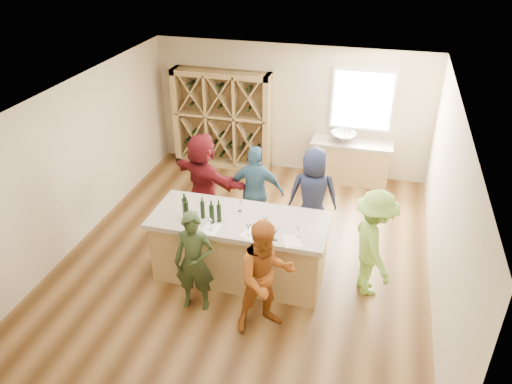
% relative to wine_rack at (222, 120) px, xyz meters
% --- Properties ---
extents(floor, '(6.00, 7.00, 0.10)m').
position_rel_wine_rack_xyz_m(floor, '(1.50, -3.27, -1.15)').
color(floor, brown).
rests_on(floor, ground).
extents(ceiling, '(6.00, 7.00, 0.10)m').
position_rel_wine_rack_xyz_m(ceiling, '(1.50, -3.27, 1.75)').
color(ceiling, white).
rests_on(ceiling, ground).
extents(wall_back, '(6.00, 0.10, 2.80)m').
position_rel_wine_rack_xyz_m(wall_back, '(1.50, 0.28, 0.30)').
color(wall_back, '#C6B38F').
rests_on(wall_back, ground).
extents(wall_front, '(6.00, 0.10, 2.80)m').
position_rel_wine_rack_xyz_m(wall_front, '(1.50, -6.82, 0.30)').
color(wall_front, '#C6B38F').
rests_on(wall_front, ground).
extents(wall_left, '(0.10, 7.00, 2.80)m').
position_rel_wine_rack_xyz_m(wall_left, '(-1.55, -3.27, 0.30)').
color(wall_left, '#C6B38F').
rests_on(wall_left, ground).
extents(wall_right, '(0.10, 7.00, 2.80)m').
position_rel_wine_rack_xyz_m(wall_right, '(4.55, -3.27, 0.30)').
color(wall_right, '#C6B38F').
rests_on(wall_right, ground).
extents(window_frame, '(1.30, 0.06, 1.30)m').
position_rel_wine_rack_xyz_m(window_frame, '(3.00, 0.20, 0.65)').
color(window_frame, white).
rests_on(window_frame, wall_back).
extents(window_pane, '(1.18, 0.01, 1.18)m').
position_rel_wine_rack_xyz_m(window_pane, '(3.00, 0.17, 0.65)').
color(window_pane, white).
rests_on(window_pane, wall_back).
extents(wine_rack, '(2.20, 0.45, 2.20)m').
position_rel_wine_rack_xyz_m(wine_rack, '(0.00, 0.00, 0.00)').
color(wine_rack, '#A5864F').
rests_on(wine_rack, floor).
extents(back_counter_base, '(1.60, 0.58, 0.86)m').
position_rel_wine_rack_xyz_m(back_counter_base, '(2.90, -0.07, -0.67)').
color(back_counter_base, '#A5864F').
rests_on(back_counter_base, floor).
extents(back_counter_top, '(1.70, 0.62, 0.06)m').
position_rel_wine_rack_xyz_m(back_counter_top, '(2.90, -0.07, -0.21)').
color(back_counter_top, '#9E9382').
rests_on(back_counter_top, back_counter_base).
extents(sink, '(0.54, 0.54, 0.19)m').
position_rel_wine_rack_xyz_m(sink, '(2.70, -0.07, -0.09)').
color(sink, silver).
rests_on(sink, back_counter_top).
extents(faucet, '(0.02, 0.02, 0.30)m').
position_rel_wine_rack_xyz_m(faucet, '(2.70, 0.11, -0.03)').
color(faucet, silver).
rests_on(faucet, back_counter_top).
extents(tasting_counter_base, '(2.60, 1.00, 1.00)m').
position_rel_wine_rack_xyz_m(tasting_counter_base, '(1.53, -3.80, -0.60)').
color(tasting_counter_base, '#A5864F').
rests_on(tasting_counter_base, floor).
extents(tasting_counter_top, '(2.72, 1.12, 0.08)m').
position_rel_wine_rack_xyz_m(tasting_counter_top, '(1.53, -3.80, -0.06)').
color(tasting_counter_top, '#9E9382').
rests_on(tasting_counter_top, tasting_counter_base).
extents(wine_bottle_a, '(0.10, 0.10, 0.32)m').
position_rel_wine_rack_xyz_m(wine_bottle_a, '(0.73, -3.98, 0.14)').
color(wine_bottle_a, black).
rests_on(wine_bottle_a, tasting_counter_top).
extents(wine_bottle_b, '(0.10, 0.10, 0.33)m').
position_rel_wine_rack_xyz_m(wine_bottle_b, '(0.79, -4.07, 0.14)').
color(wine_bottle_b, black).
rests_on(wine_bottle_b, tasting_counter_top).
extents(wine_bottle_c, '(0.09, 0.09, 0.28)m').
position_rel_wine_rack_xyz_m(wine_bottle_c, '(0.99, -3.93, 0.12)').
color(wine_bottle_c, black).
rests_on(wine_bottle_c, tasting_counter_top).
extents(wine_bottle_d, '(0.08, 0.08, 0.30)m').
position_rel_wine_rack_xyz_m(wine_bottle_d, '(1.18, -4.03, 0.13)').
color(wine_bottle_d, black).
rests_on(wine_bottle_d, tasting_counter_top).
extents(wine_bottle_e, '(0.09, 0.09, 0.28)m').
position_rel_wine_rack_xyz_m(wine_bottle_e, '(1.27, -3.95, 0.12)').
color(wine_bottle_e, black).
rests_on(wine_bottle_e, tasting_counter_top).
extents(wine_glass_a, '(0.07, 0.07, 0.17)m').
position_rel_wine_rack_xyz_m(wine_glass_a, '(1.22, -4.22, 0.07)').
color(wine_glass_a, white).
rests_on(wine_glass_a, tasting_counter_top).
extents(wine_glass_b, '(0.09, 0.09, 0.20)m').
position_rel_wine_rack_xyz_m(wine_glass_b, '(1.79, -4.21, 0.08)').
color(wine_glass_b, white).
rests_on(wine_glass_b, tasting_counter_top).
extents(wine_glass_c, '(0.09, 0.09, 0.20)m').
position_rel_wine_rack_xyz_m(wine_glass_c, '(2.20, -4.23, 0.08)').
color(wine_glass_c, white).
rests_on(wine_glass_c, tasting_counter_top).
extents(wine_glass_d, '(0.07, 0.07, 0.19)m').
position_rel_wine_rack_xyz_m(wine_glass_d, '(1.97, -3.96, 0.08)').
color(wine_glass_d, white).
rests_on(wine_glass_d, tasting_counter_top).
extents(wine_glass_e, '(0.09, 0.09, 0.18)m').
position_rel_wine_rack_xyz_m(wine_glass_e, '(2.48, -4.06, 0.07)').
color(wine_glass_e, white).
rests_on(wine_glass_e, tasting_counter_top).
extents(tasting_menu_a, '(0.26, 0.34, 0.00)m').
position_rel_wine_rack_xyz_m(tasting_menu_a, '(1.21, -4.19, -0.02)').
color(tasting_menu_a, white).
rests_on(tasting_menu_a, tasting_counter_top).
extents(tasting_menu_b, '(0.34, 0.38, 0.00)m').
position_rel_wine_rack_xyz_m(tasting_menu_b, '(1.82, -4.15, -0.02)').
color(tasting_menu_b, white).
rests_on(tasting_menu_b, tasting_counter_top).
extents(tasting_menu_c, '(0.35, 0.39, 0.00)m').
position_rel_wine_rack_xyz_m(tasting_menu_c, '(2.42, -4.18, -0.02)').
color(tasting_menu_c, white).
rests_on(tasting_menu_c, tasting_counter_top).
extents(person_near_left, '(0.62, 0.49, 1.59)m').
position_rel_wine_rack_xyz_m(person_near_left, '(1.11, -4.65, -0.30)').
color(person_near_left, '#263319').
rests_on(person_near_left, floor).
extents(person_near_right, '(0.95, 0.84, 1.72)m').
position_rel_wine_rack_xyz_m(person_near_right, '(2.20, -4.79, -0.24)').
color(person_near_right, '#994C19').
rests_on(person_near_right, floor).
extents(person_server, '(0.89, 1.23, 1.73)m').
position_rel_wine_rack_xyz_m(person_server, '(3.55, -3.64, -0.24)').
color(person_server, '#8CC64C').
rests_on(person_server, floor).
extents(person_far_mid, '(1.02, 0.57, 1.70)m').
position_rel_wine_rack_xyz_m(person_far_mid, '(1.45, -2.52, -0.25)').
color(person_far_mid, '#335972').
rests_on(person_far_mid, floor).
extents(person_far_right, '(0.91, 0.65, 1.75)m').
position_rel_wine_rack_xyz_m(person_far_right, '(2.45, -2.45, -0.23)').
color(person_far_right, '#191E38').
rests_on(person_far_right, floor).
extents(person_far_left, '(1.78, 1.26, 1.81)m').
position_rel_wine_rack_xyz_m(person_far_left, '(0.46, -2.49, -0.19)').
color(person_far_left, '#590F14').
rests_on(person_far_left, floor).
extents(wine_glass_f, '(0.07, 0.07, 0.18)m').
position_rel_wine_rack_xyz_m(wine_glass_f, '(1.48, -3.60, 0.07)').
color(wine_glass_f, white).
rests_on(wine_glass_f, tasting_counter_top).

